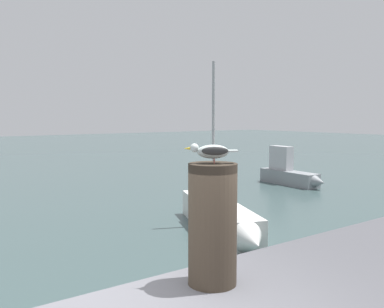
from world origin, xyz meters
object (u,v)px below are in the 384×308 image
(mooring_post, at_px, (213,224))
(boat_white, at_px, (222,215))
(seagull, at_px, (212,151))
(boat_grey, at_px, (290,173))

(mooring_post, distance_m, boat_white, 7.62)
(mooring_post, relative_size, seagull, 2.54)
(seagull, xyz_separation_m, boat_white, (4.91, 5.59, -2.19))
(mooring_post, bearing_deg, boat_grey, 38.38)
(mooring_post, xyz_separation_m, seagull, (-0.01, 0.00, 0.54))
(mooring_post, relative_size, boat_white, 0.19)
(seagull, relative_size, boat_grey, 0.10)
(seagull, bearing_deg, mooring_post, -34.28)
(mooring_post, xyz_separation_m, boat_grey, (12.07, 9.56, -1.63))
(mooring_post, height_order, boat_white, boat_white)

